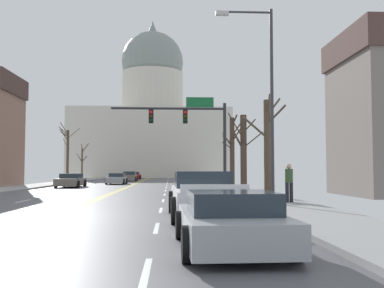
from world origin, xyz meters
TOP-DOWN VIEW (x-y plane):
  - ground at (0.00, -0.00)m, footprint 20.00×180.00m
  - signal_gantry at (5.34, 14.62)m, footprint 7.91×0.41m
  - street_lamp_right at (7.88, 3.06)m, footprint 2.48×0.24m
  - capitol_building at (0.00, 75.58)m, footprint 30.66×21.98m
  - sedan_near_00 at (5.13, 11.51)m, footprint 2.06×4.68m
  - sedan_near_01 at (5.40, 5.52)m, footprint 2.09×4.54m
  - pickup_truck_near_02 at (4.99, -0.73)m, footprint 2.39×5.61m
  - sedan_near_03 at (5.07, -6.55)m, footprint 2.17×4.27m
  - sedan_oncoming_00 at (-5.02, 24.40)m, footprint 2.18×4.41m
  - sedan_oncoming_01 at (-1.93, 32.44)m, footprint 2.03×4.26m
  - sedan_oncoming_02 at (-1.70, 44.71)m, footprint 2.02×4.43m
  - sedan_oncoming_03 at (-2.01, 55.80)m, footprint 2.08×4.24m
  - bare_tree_00 at (8.11, 9.96)m, footprint 2.07×1.45m
  - bare_tree_01 at (-8.02, 44.30)m, footprint 1.43×2.02m
  - bare_tree_02 at (8.75, 19.09)m, footprint 1.79×1.70m
  - bare_tree_03 at (-8.06, 35.93)m, footprint 2.22×2.59m
  - bare_tree_04 at (8.57, 5.69)m, footprint 2.17×1.51m
  - pedestrian_00 at (9.12, 3.89)m, footprint 0.35×0.34m

SIDE VIEW (x-z plane):
  - ground at x=0.00m, z-range -0.08..0.12m
  - sedan_near_01 at x=5.40m, z-range -0.03..1.10m
  - sedan_near_03 at x=5.07m, z-range -0.03..1.12m
  - sedan_oncoming_01 at x=-1.93m, z-range -0.03..1.14m
  - sedan_oncoming_00 at x=-5.02m, z-range -0.03..1.18m
  - sedan_oncoming_03 at x=-2.01m, z-range -0.02..1.18m
  - sedan_near_00 at x=5.13m, z-range -0.04..1.20m
  - sedan_oncoming_02 at x=-1.70m, z-range -0.04..1.26m
  - pickup_truck_near_02 at x=4.99m, z-range -0.06..1.46m
  - pedestrian_00 at x=9.12m, z-range 0.24..1.93m
  - bare_tree_00 at x=8.11m, z-range 0.18..4.90m
  - bare_tree_01 at x=-8.02m, z-range 0.06..5.09m
  - bare_tree_04 at x=8.57m, z-range 0.18..5.23m
  - bare_tree_02 at x=8.75m, z-range 0.20..5.95m
  - bare_tree_03 at x=-8.06m, z-range -0.03..6.91m
  - signal_gantry at x=5.34m, z-range 1.48..7.91m
  - street_lamp_right at x=7.88m, z-range 0.90..9.28m
  - capitol_building at x=0.00m, z-range -5.59..27.21m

